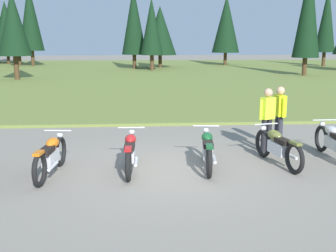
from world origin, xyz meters
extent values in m
plane|color=gray|center=(0.00, 0.00, 0.00)|extent=(140.00, 140.00, 0.00)
cube|color=olive|center=(0.00, 26.90, 0.05)|extent=(80.00, 44.00, 0.10)
cylinder|color=#47331E|center=(1.56, 33.73, 0.68)|extent=(0.36, 0.36, 1.36)
cone|color=black|center=(1.56, 33.73, 3.76)|extent=(3.28, 3.28, 4.81)
cylinder|color=#47331E|center=(-13.58, 38.01, 0.56)|extent=(0.36, 0.36, 1.13)
cone|color=black|center=(-13.58, 38.01, 3.17)|extent=(2.20, 2.20, 4.09)
cylinder|color=#47331E|center=(-1.04, 32.37, 0.73)|extent=(0.36, 0.36, 1.46)
cone|color=black|center=(-1.04, 32.37, 4.70)|extent=(2.39, 2.39, 6.49)
cylinder|color=#47331E|center=(18.99, 34.49, 0.79)|extent=(0.36, 0.36, 1.58)
cone|color=black|center=(18.99, 34.49, 4.97)|extent=(2.09, 2.09, 6.77)
cylinder|color=#47331E|center=(12.39, 23.25, 0.75)|extent=(0.36, 0.36, 1.50)
cone|color=black|center=(12.39, 23.25, 5.17)|extent=(2.08, 2.08, 7.33)
cylinder|color=#47331E|center=(8.99, 37.33, 0.74)|extent=(0.36, 0.36, 1.47)
cone|color=black|center=(8.99, 37.33, 4.56)|extent=(3.03, 3.03, 6.18)
cylinder|color=#47331E|center=(0.59, 29.68, 0.75)|extent=(0.36, 0.36, 1.50)
cone|color=black|center=(0.59, 29.68, 4.05)|extent=(2.05, 2.05, 5.11)
cylinder|color=#47331E|center=(-9.26, 21.35, 0.88)|extent=(0.36, 0.36, 1.77)
cone|color=black|center=(-9.26, 21.35, 3.99)|extent=(2.28, 2.28, 4.45)
cylinder|color=#47331E|center=(-11.99, 37.29, 0.86)|extent=(0.36, 0.36, 1.71)
cone|color=black|center=(-11.99, 37.29, 5.25)|extent=(2.58, 2.58, 7.09)
cylinder|color=#47331E|center=(-15.87, 41.67, 0.70)|extent=(0.36, 0.36, 1.39)
cone|color=black|center=(-15.87, 41.67, 4.31)|extent=(3.43, 3.43, 5.85)
torus|color=black|center=(-2.51, 0.55, 0.35)|extent=(0.18, 0.71, 0.70)
torus|color=black|center=(-2.67, -0.84, 0.35)|extent=(0.18, 0.71, 0.70)
cube|color=silver|center=(-2.59, -0.14, 0.40)|extent=(0.27, 0.66, 0.28)
ellipsoid|color=orange|center=(-2.57, 0.04, 0.68)|extent=(0.31, 0.51, 0.22)
cube|color=black|center=(-2.61, -0.36, 0.62)|extent=(0.27, 0.50, 0.10)
cube|color=orange|center=(-2.67, -0.84, 0.69)|extent=(0.18, 0.33, 0.06)
cylinder|color=silver|center=(-2.52, 0.45, 0.86)|extent=(0.62, 0.10, 0.03)
sphere|color=silver|center=(-2.51, 0.57, 0.73)|extent=(0.14, 0.14, 0.14)
cylinder|color=silver|center=(-2.48, -0.46, 0.30)|extent=(0.13, 0.55, 0.07)
torus|color=black|center=(-0.86, 0.76, 0.35)|extent=(0.13, 0.70, 0.70)
torus|color=black|center=(-0.91, -0.64, 0.35)|extent=(0.13, 0.70, 0.70)
cube|color=silver|center=(-0.88, 0.06, 0.40)|extent=(0.22, 0.65, 0.28)
ellipsoid|color=#AD1919|center=(-0.88, 0.24, 0.68)|extent=(0.28, 0.49, 0.22)
cube|color=black|center=(-0.89, -0.16, 0.62)|extent=(0.24, 0.49, 0.10)
cube|color=#AD1919|center=(-0.91, -0.64, 0.69)|extent=(0.15, 0.33, 0.06)
cylinder|color=silver|center=(-0.86, 0.66, 0.86)|extent=(0.62, 0.06, 0.03)
sphere|color=silver|center=(-0.86, 0.78, 0.73)|extent=(0.14, 0.14, 0.14)
cylinder|color=silver|center=(-0.75, -0.24, 0.30)|extent=(0.09, 0.55, 0.07)
torus|color=black|center=(0.94, 0.84, 0.35)|extent=(0.17, 0.71, 0.70)
torus|color=black|center=(0.79, -0.56, 0.35)|extent=(0.17, 0.71, 0.70)
cube|color=silver|center=(0.87, 0.14, 0.40)|extent=(0.27, 0.66, 0.28)
ellipsoid|color=#144C23|center=(0.88, 0.32, 0.68)|extent=(0.31, 0.51, 0.22)
cube|color=black|center=(0.84, -0.08, 0.62)|extent=(0.27, 0.50, 0.10)
cube|color=#144C23|center=(0.79, -0.56, 0.69)|extent=(0.17, 0.33, 0.06)
cylinder|color=silver|center=(0.93, 0.74, 0.86)|extent=(0.62, 0.10, 0.03)
sphere|color=silver|center=(0.94, 0.86, 0.73)|extent=(0.14, 0.14, 0.14)
cylinder|color=silver|center=(0.97, -0.17, 0.30)|extent=(0.13, 0.55, 0.07)
torus|color=black|center=(2.41, 0.96, 0.35)|extent=(0.24, 0.71, 0.70)
torus|color=black|center=(2.69, -0.41, 0.35)|extent=(0.24, 0.71, 0.70)
cube|color=silver|center=(2.55, 0.27, 0.40)|extent=(0.33, 0.67, 0.28)
ellipsoid|color=brown|center=(2.51, 0.45, 0.68)|extent=(0.35, 0.52, 0.22)
cube|color=black|center=(2.60, 0.06, 0.62)|extent=(0.31, 0.51, 0.10)
cube|color=brown|center=(2.69, -0.41, 0.69)|extent=(0.20, 0.34, 0.06)
cylinder|color=silver|center=(2.43, 0.86, 0.86)|extent=(0.61, 0.16, 0.03)
sphere|color=silver|center=(2.40, 0.98, 0.73)|extent=(0.14, 0.14, 0.14)
cylinder|color=silver|center=(2.75, 0.01, 0.30)|extent=(0.18, 0.55, 0.07)
torus|color=black|center=(4.08, 1.36, 0.35)|extent=(0.10, 0.70, 0.70)
cube|color=silver|center=(4.08, 0.66, 0.40)|extent=(0.20, 0.64, 0.28)
ellipsoid|color=#B7B7BC|center=(4.08, 0.84, 0.68)|extent=(0.26, 0.48, 0.22)
cylinder|color=silver|center=(4.08, 1.26, 0.86)|extent=(0.62, 0.03, 0.03)
sphere|color=silver|center=(4.08, 1.38, 0.73)|extent=(0.14, 0.14, 0.14)
cylinder|color=black|center=(2.55, 1.38, 0.44)|extent=(0.14, 0.14, 0.88)
cylinder|color=black|center=(2.71, 1.46, 0.44)|extent=(0.14, 0.14, 0.88)
cube|color=#C6E52D|center=(2.63, 1.42, 1.16)|extent=(0.42, 0.36, 0.56)
sphere|color=tan|center=(2.63, 1.42, 1.56)|extent=(0.22, 0.22, 0.22)
cylinder|color=#C6E52D|center=(2.42, 1.31, 1.14)|extent=(0.09, 0.09, 0.52)
cylinder|color=#C6E52D|center=(2.83, 1.52, 1.14)|extent=(0.09, 0.09, 0.52)
cylinder|color=#2D2D38|center=(3.09, 1.72, 0.44)|extent=(0.14, 0.14, 0.88)
cylinder|color=#2D2D38|center=(3.07, 1.90, 0.44)|extent=(0.14, 0.14, 0.88)
cube|color=#D8EA19|center=(3.08, 1.81, 1.16)|extent=(0.26, 0.38, 0.56)
sphere|color=tan|center=(3.08, 1.81, 1.56)|extent=(0.22, 0.22, 0.22)
cylinder|color=#D8EA19|center=(3.11, 1.58, 1.14)|extent=(0.09, 0.09, 0.52)
cylinder|color=#D8EA19|center=(3.05, 2.04, 1.14)|extent=(0.09, 0.09, 0.52)
camera|label=1|loc=(-0.68, -8.93, 2.89)|focal=44.53mm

